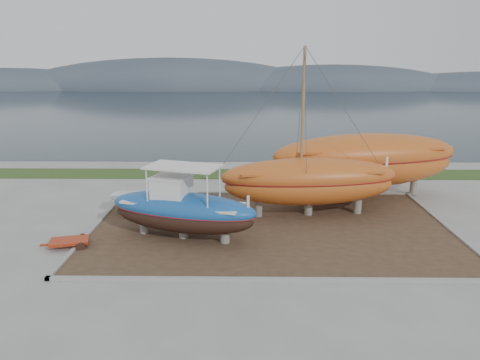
# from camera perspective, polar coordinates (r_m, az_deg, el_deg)

# --- Properties ---
(ground) EXTENTS (140.00, 140.00, 0.00)m
(ground) POSITION_cam_1_polar(r_m,az_deg,el_deg) (20.73, 4.31, -9.62)
(ground) COLOR gray
(ground) RESTS_ON ground
(dirt_patch) EXTENTS (18.00, 12.00, 0.06)m
(dirt_patch) POSITION_cam_1_polar(r_m,az_deg,el_deg) (24.42, 3.75, -5.72)
(dirt_patch) COLOR #422D1E
(dirt_patch) RESTS_ON ground
(curb_frame) EXTENTS (18.60, 12.60, 0.15)m
(curb_frame) POSITION_cam_1_polar(r_m,az_deg,el_deg) (24.40, 3.75, -5.62)
(curb_frame) COLOR gray
(curb_frame) RESTS_ON ground
(grass_strip) EXTENTS (44.00, 3.00, 0.08)m
(grass_strip) POSITION_cam_1_polar(r_m,az_deg,el_deg) (35.42, 2.81, 0.74)
(grass_strip) COLOR #284219
(grass_strip) RESTS_ON ground
(sea) EXTENTS (260.00, 100.00, 0.04)m
(sea) POSITION_cam_1_polar(r_m,az_deg,el_deg) (89.29, 1.59, 9.06)
(sea) COLOR black
(sea) RESTS_ON ground
(mountain_ridge) EXTENTS (200.00, 36.00, 20.00)m
(mountain_ridge) POSITION_cam_1_polar(r_m,az_deg,el_deg) (144.14, 1.28, 11.13)
(mountain_ridge) COLOR #333D49
(mountain_ridge) RESTS_ON ground
(blue_caique) EXTENTS (7.75, 4.36, 3.57)m
(blue_caique) POSITION_cam_1_polar(r_m,az_deg,el_deg) (22.47, -7.02, -2.72)
(blue_caique) COLOR #19529C
(blue_caique) RESTS_ON dirt_patch
(white_dinghy) EXTENTS (4.35, 2.86, 1.22)m
(white_dinghy) POSITION_cam_1_polar(r_m,az_deg,el_deg) (26.65, -11.89, -2.80)
(white_dinghy) COLOR silver
(white_dinghy) RESTS_ON dirt_patch
(orange_sailboat) EXTENTS (10.00, 3.90, 9.07)m
(orange_sailboat) POSITION_cam_1_polar(r_m,az_deg,el_deg) (25.37, 8.68, 5.58)
(orange_sailboat) COLOR #B1511B
(orange_sailboat) RESTS_ON dirt_patch
(orange_bare_hull) EXTENTS (12.35, 5.85, 3.89)m
(orange_bare_hull) POSITION_cam_1_polar(r_m,az_deg,el_deg) (29.97, 15.00, 1.57)
(orange_bare_hull) COLOR #B1511B
(orange_bare_hull) RESTS_ON dirt_patch
(red_trailer) EXTENTS (2.82, 1.91, 0.37)m
(red_trailer) POSITION_cam_1_polar(r_m,az_deg,el_deg) (23.25, -20.06, -7.27)
(red_trailer) COLOR #AB2F13
(red_trailer) RESTS_ON ground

